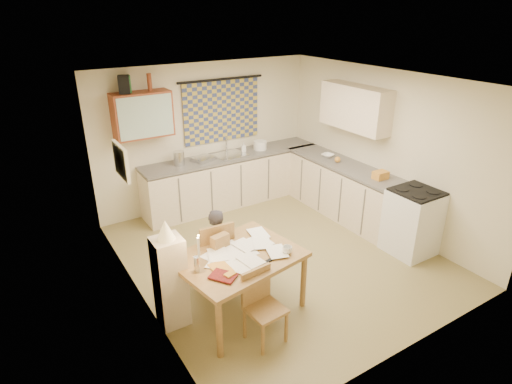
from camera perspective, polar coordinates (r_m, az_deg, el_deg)
floor at (r=6.34m, az=2.97°, el=-8.42°), size 4.00×4.50×0.02m
ceiling at (r=5.44m, az=3.54°, el=14.71°), size 4.00×4.50×0.02m
wall_back at (r=7.62m, az=-6.65°, el=7.50°), size 4.00×0.02×2.50m
wall_front at (r=4.31m, az=20.86°, el=-7.23°), size 4.00×0.02×2.50m
wall_left at (r=4.98m, az=-16.10°, el=-2.33°), size 0.02×4.50×2.50m
wall_right at (r=7.06m, az=16.77°, el=5.32°), size 0.02×4.50×2.50m
window_blind at (r=7.62m, az=-4.59°, el=10.68°), size 1.45×0.03×1.05m
curtain_rod at (r=7.50m, az=-4.66°, el=14.75°), size 1.60×0.04×0.04m
wall_cabinet at (r=6.92m, az=-14.91°, el=9.92°), size 0.90×0.34×0.70m
wall_cabinet_glass at (r=6.76m, az=-14.45°, el=9.66°), size 0.84×0.02×0.64m
upper_cabinet_right at (r=7.14m, az=13.06°, el=10.92°), size 0.34×1.30×0.70m
framed_print at (r=5.18m, az=-17.55°, el=3.93°), size 0.04×0.50×0.40m
print_canvas at (r=5.18m, az=-17.28°, el=3.98°), size 0.01×0.42×0.32m
counter_back at (r=7.77m, az=-3.11°, el=1.71°), size 3.30×0.62×0.92m
counter_right at (r=7.29m, az=12.91°, el=-0.43°), size 0.62×2.95×0.92m
stove at (r=6.58m, az=20.13°, el=-3.73°), size 0.63×0.63×0.97m
sink at (r=7.60m, az=-3.44°, el=4.64°), size 0.60×0.52×0.10m
tap at (r=7.71m, az=-3.95°, el=6.31°), size 0.04×0.04×0.28m
dish_rack at (r=7.36m, az=-7.06°, el=4.42°), size 0.42×0.39×0.06m
kettle at (r=7.17m, az=-10.24°, el=4.46°), size 0.21×0.21×0.24m
mixing_bowl at (r=7.86m, az=0.55°, el=6.27°), size 0.29×0.29×0.16m
soap_bottle at (r=7.74m, az=-1.67°, el=6.01°), size 0.12×0.12×0.17m
bowl at (r=7.58m, az=9.55°, el=4.82°), size 0.29×0.29×0.05m
orange_bag at (r=6.77m, az=16.27°, el=2.18°), size 0.22×0.16×0.12m
fruit_orange at (r=7.33m, az=10.82°, el=4.28°), size 0.10×0.10×0.10m
speaker at (r=6.77m, az=-17.19°, el=13.54°), size 0.21×0.24×0.26m
bottle_green at (r=6.79m, az=-16.63°, el=13.63°), size 0.08×0.08×0.26m
bottle_brown at (r=6.88m, az=-14.02°, el=14.03°), size 0.09×0.09×0.26m
dining_table at (r=5.11m, az=-2.39°, el=-11.96°), size 1.52×1.25×0.75m
chair_far at (r=5.55m, az=-5.72°, el=-9.82°), size 0.47×0.47×0.97m
chair_near at (r=4.79m, az=1.13°, el=-16.66°), size 0.40×0.40×0.82m
person at (r=5.41m, az=-5.45°, el=-7.67°), size 0.56×0.51×1.09m
shelf_stand at (r=4.91m, az=-11.33°, el=-11.69°), size 0.32×0.30×1.09m
lampshade at (r=4.57m, az=-11.99°, el=-4.95°), size 0.20×0.20×0.22m
letter_rack at (r=5.02m, az=-4.82°, el=-6.57°), size 0.24×0.14×0.16m
mug at (r=4.92m, az=4.20°, el=-7.71°), size 0.20×0.20×0.09m
magazine at (r=4.47m, az=-5.00°, el=-11.81°), size 0.45×0.46×0.03m
book at (r=4.64m, az=-5.79°, el=-10.43°), size 0.20×0.27×0.02m
orange_box at (r=4.55m, az=-3.47°, el=-10.99°), size 0.14×0.11×0.04m
eyeglasses at (r=4.77m, az=1.50°, el=-9.26°), size 0.14×0.07×0.02m
candle_holder at (r=4.62m, az=-7.92°, el=-9.51°), size 0.06×0.06×0.18m
candle at (r=4.53m, az=-7.67°, el=-7.28°), size 0.03×0.03×0.22m
candle_flame at (r=4.49m, az=-7.70°, el=-5.79°), size 0.02×0.02×0.02m
papers at (r=4.91m, az=-1.95°, el=-8.18°), size 1.02×0.89×0.03m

